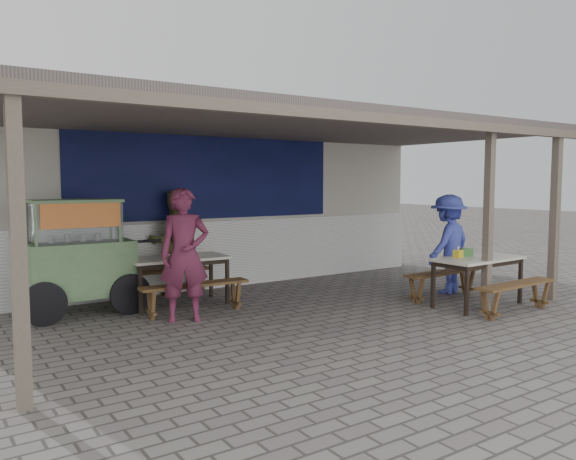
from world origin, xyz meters
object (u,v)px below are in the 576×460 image
(condiment_bowl, at_px, (174,256))
(table_left, at_px, (178,262))
(bench_left_street, at_px, (195,291))
(donation_box, at_px, (466,252))
(bench_right_wall, at_px, (443,278))
(tissue_box, at_px, (458,254))
(condiment_jar, at_px, (194,252))
(bench_right_street, at_px, (517,290))
(patron_right_table, at_px, (448,244))
(table_right, at_px, (478,262))
(bench_left_wall, at_px, (163,276))
(patron_street_side, at_px, (185,255))
(vendor_cart, at_px, (79,253))
(patron_wall_side, at_px, (175,243))

(condiment_bowl, bearing_deg, table_left, 4.33)
(bench_left_street, height_order, donation_box, donation_box)
(table_left, bearing_deg, bench_right_wall, -24.65)
(tissue_box, relative_size, condiment_jar, 1.44)
(condiment_bowl, bearing_deg, tissue_box, -34.31)
(bench_left_street, xyz_separation_m, condiment_jar, (0.34, 0.77, 0.45))
(bench_right_wall, relative_size, tissue_box, 13.83)
(bench_right_street, xyz_separation_m, donation_box, (-0.07, 0.85, 0.47))
(patron_right_table, relative_size, condiment_jar, 21.20)
(table_right, xyz_separation_m, condiment_bowl, (-3.86, 2.62, 0.10))
(bench_left_wall, bearing_deg, bench_right_street, -43.45)
(tissue_box, bearing_deg, table_left, 145.11)
(table_right, relative_size, patron_street_side, 0.83)
(patron_street_side, distance_m, condiment_jar, 1.22)
(bench_left_wall, height_order, donation_box, donation_box)
(patron_street_side, height_order, condiment_jar, patron_street_side)
(vendor_cart, relative_size, tissue_box, 18.14)
(condiment_jar, bearing_deg, patron_right_table, -24.04)
(condiment_bowl, bearing_deg, bench_right_wall, -27.15)
(condiment_jar, bearing_deg, tissue_box, -38.19)
(table_left, distance_m, vendor_cart, 1.44)
(bench_left_street, relative_size, donation_box, 8.71)
(bench_left_street, xyz_separation_m, patron_wall_side, (0.29, 1.43, 0.54))
(bench_right_street, height_order, patron_wall_side, patron_wall_side)
(vendor_cart, relative_size, condiment_jar, 26.19)
(bench_left_wall, distance_m, tissue_box, 4.72)
(bench_left_street, height_order, table_right, table_right)
(patron_wall_side, bearing_deg, condiment_bowl, 77.86)
(patron_wall_side, bearing_deg, patron_right_table, 160.57)
(table_right, xyz_separation_m, patron_street_side, (-4.10, 1.65, 0.24))
(tissue_box, bearing_deg, bench_left_street, 153.73)
(bench_right_street, bearing_deg, table_right, 90.00)
(bench_right_wall, relative_size, condiment_jar, 19.97)
(bench_left_street, height_order, patron_street_side, patron_street_side)
(bench_right_wall, bearing_deg, tissue_box, -118.59)
(bench_left_wall, bearing_deg, condiment_jar, -63.72)
(donation_box, xyz_separation_m, condiment_bowl, (-3.81, 2.42, -0.04))
(patron_street_side, bearing_deg, bench_left_street, 64.63)
(patron_street_side, bearing_deg, condiment_jar, 79.07)
(bench_right_street, distance_m, donation_box, 0.97)
(patron_wall_side, bearing_deg, table_left, 82.35)
(bench_right_street, distance_m, condiment_jar, 4.87)
(donation_box, height_order, condiment_jar, donation_box)
(vendor_cart, distance_m, donation_box, 5.78)
(tissue_box, xyz_separation_m, condiment_jar, (-3.22, 2.53, -0.02))
(patron_street_side, relative_size, patron_right_table, 1.08)
(bench_left_wall, distance_m, donation_box, 4.87)
(vendor_cart, bearing_deg, tissue_box, -28.71)
(table_left, distance_m, bench_right_wall, 4.26)
(bench_right_street, height_order, tissue_box, tissue_box)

